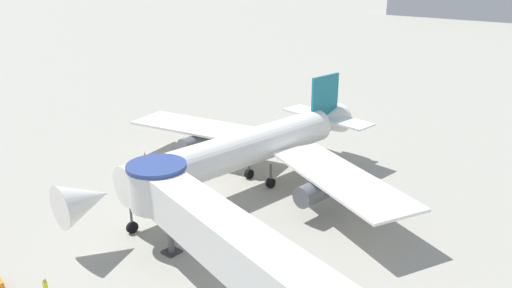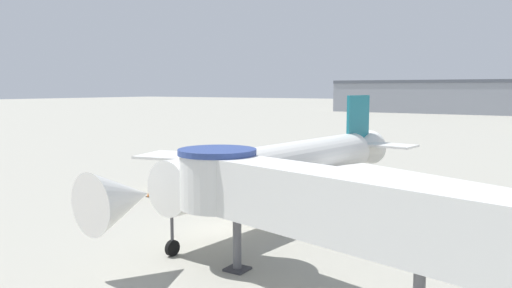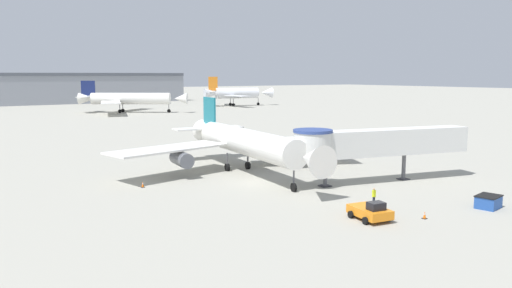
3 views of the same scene
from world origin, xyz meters
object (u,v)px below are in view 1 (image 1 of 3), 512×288
at_px(jet_bridge, 212,228).
at_px(traffic_cone_port_wing, 145,154).
at_px(ground_crew_marshaller, 46,288).
at_px(main_airplane, 244,150).

relative_size(jet_bridge, traffic_cone_port_wing, 33.32).
relative_size(traffic_cone_port_wing, ground_crew_marshaller, 0.39).
bearing_deg(ground_crew_marshaller, main_airplane, -83.04).
bearing_deg(main_airplane, jet_bridge, -49.50).
relative_size(jet_bridge, ground_crew_marshaller, 12.99).
bearing_deg(main_airplane, ground_crew_marshaller, -79.20).
bearing_deg(main_airplane, traffic_cone_port_wing, -170.21).
xyz_separation_m(main_airplane, ground_crew_marshaller, (1.65, -19.37, -2.75)).
bearing_deg(traffic_cone_port_wing, main_airplane, 3.86).
distance_m(traffic_cone_port_wing, ground_crew_marshaller, 23.68).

